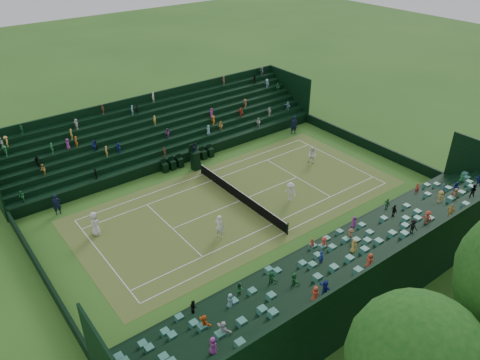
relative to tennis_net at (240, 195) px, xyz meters
The scene contains 17 objects.
ground 0.53m from the tennis_net, ahead, with size 160.00×160.00×0.00m, color #2D601E.
court_surface 0.52m from the tennis_net, ahead, with size 12.97×26.77×0.01m, color #447B29.
perimeter_wall_north 15.89m from the tennis_net, 90.00° to the left, with size 17.17×0.20×1.00m, color black.
perimeter_wall_south 15.89m from the tennis_net, 90.00° to the right, with size 17.17×0.20×1.00m, color black.
perimeter_wall_east 8.49m from the tennis_net, ahead, with size 0.20×31.77×1.00m, color black.
perimeter_wall_west 8.49m from the tennis_net, behind, with size 0.20×31.77×1.00m, color black.
north_grandstand 12.70m from the tennis_net, ahead, with size 6.60×32.00×4.90m.
south_grandstand 12.70m from the tennis_net, behind, with size 6.60×32.00×4.90m.
tennis_net is the anchor object (origin of this frame).
umpire_chair 6.81m from the tennis_net, behind, with size 0.86×0.86×2.70m.
courtside_chairs 8.04m from the tennis_net, behind, with size 0.57×5.54×1.23m.
player_near_west 11.56m from the tennis_net, 104.13° to the right, with size 0.95×0.62×1.93m, color silver.
player_near_east 5.11m from the tennis_net, 54.38° to the right, with size 0.70×0.46×1.92m, color white.
player_far_west 9.45m from the tennis_net, 96.89° to the left, with size 0.82×0.64×1.68m, color white.
player_far_east 4.13m from the tennis_net, 53.90° to the left, with size 1.09×0.63×1.68m, color white.
line_judge_north 14.40m from the tennis_net, 119.30° to the left, with size 0.74×0.48×2.02m, color black.
line_judge_south 14.47m from the tennis_net, 119.84° to the right, with size 0.65×0.42×1.77m, color black.
Camera 1 is at (25.75, -19.62, 21.03)m, focal length 35.00 mm.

